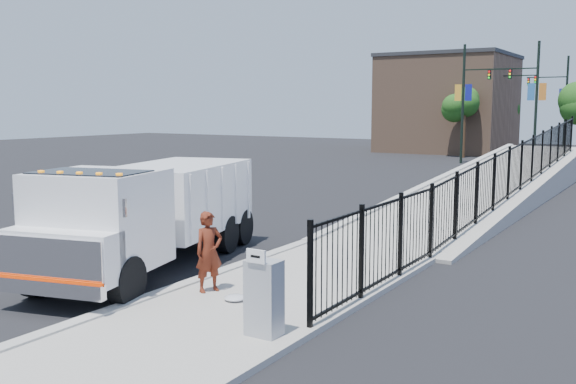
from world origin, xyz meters
The scene contains 17 objects.
ground centered at (0.00, 0.00, 0.00)m, with size 120.00×120.00×0.00m, color black.
sidewalk centered at (1.93, -2.00, 0.06)m, with size 3.55×12.00×0.12m, color #9E998E.
curb centered at (0.00, -2.00, 0.08)m, with size 0.30×12.00×0.16m, color #ADAAA3.
ramp centered at (2.12, 16.00, 0.00)m, with size 3.95×24.00×1.70m, color #9E998E.
iron_fence centered at (3.55, 12.00, 0.90)m, with size 0.10×28.00×1.80m, color black.
truck centered at (-1.85, -0.27, 1.45)m, with size 4.13×7.87×2.57m.
worker centered at (0.76, -1.21, 0.94)m, with size 0.59×0.39×1.63m, color #5D2011.
utility_cabinet centered at (3.10, -2.72, 0.75)m, with size 0.55×0.40×1.25m, color gray.
arrow_sign centered at (3.10, -2.94, 1.48)m, with size 0.35×0.04×0.22m, color white.
debris centered at (1.57, -1.45, 0.17)m, with size 0.43×0.43×0.11m, color silver.
light_pole_0 centered at (-3.95, 32.39, 4.36)m, with size 3.77×0.22×8.00m.
light_pole_1 centered at (0.11, 32.66, 4.36)m, with size 3.78×0.22×8.00m.
light_pole_2 centered at (-4.29, 42.29, 4.36)m, with size 3.77×0.22×8.00m.
light_pole_3 centered at (-0.18, 46.43, 4.36)m, with size 3.78×0.22×8.00m.
tree_0 centered at (-5.66, 37.40, 3.91)m, with size 2.22×2.22×5.11m.
tree_2 centered at (-5.43, 49.03, 3.95)m, with size 2.70×2.70×5.35m.
building centered at (-9.00, 44.00, 4.00)m, with size 10.00×10.00×8.00m, color #8C664C.
Camera 1 is at (8.75, -11.09, 3.82)m, focal length 40.00 mm.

